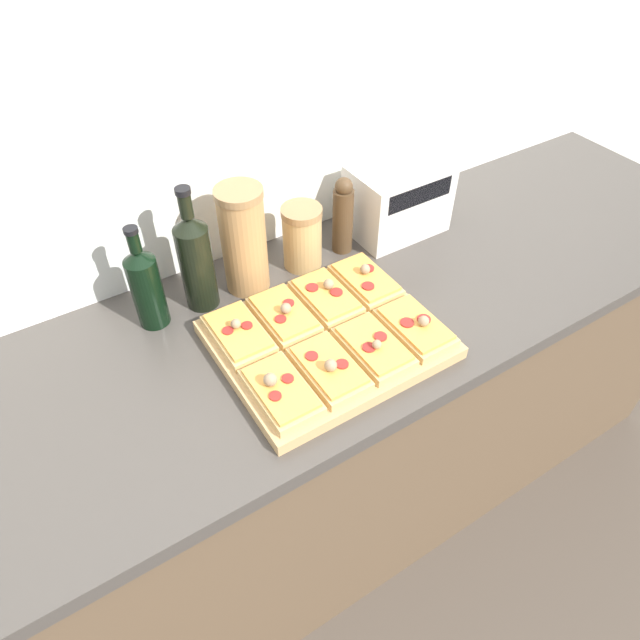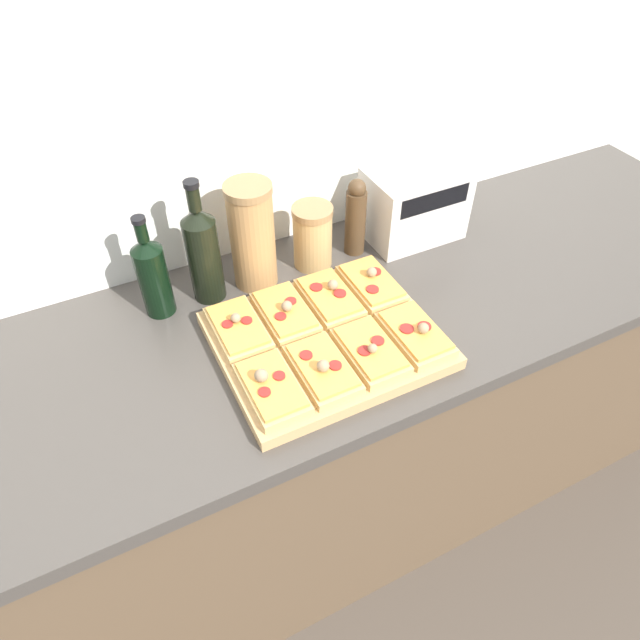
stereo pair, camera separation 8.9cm
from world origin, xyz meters
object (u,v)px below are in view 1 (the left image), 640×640
wine_bottle (196,260)px  pepper_mill (343,216)px  grain_jar_short (302,237)px  toaster_oven (398,199)px  olive_oil_bottle (146,286)px  cutting_board (327,339)px  grain_jar_tall (244,240)px

wine_bottle → pepper_mill: (0.40, 0.00, -0.02)m
wine_bottle → grain_jar_short: bearing=0.0°
wine_bottle → toaster_oven: wine_bottle is taller
toaster_oven → grain_jar_short: bearing=179.8°
grain_jar_short → pepper_mill: size_ratio=0.79×
olive_oil_bottle → pepper_mill: 0.52m
cutting_board → olive_oil_bottle: bearing=137.1°
pepper_mill → toaster_oven: pepper_mill is taller
wine_bottle → pepper_mill: wine_bottle is taller
olive_oil_bottle → toaster_oven: 0.70m
olive_oil_bottle → grain_jar_tall: (0.24, 0.00, 0.03)m
olive_oil_bottle → pepper_mill: size_ratio=1.22×
cutting_board → grain_jar_short: grain_jar_short is taller
cutting_board → toaster_oven: toaster_oven is taller
wine_bottle → toaster_oven: 0.58m
grain_jar_short → toaster_oven: (0.30, -0.00, 0.01)m
cutting_board → wine_bottle: wine_bottle is taller
grain_jar_tall → toaster_oven: (0.45, -0.00, -0.04)m
pepper_mill → grain_jar_short: bearing=180.0°
olive_oil_bottle → grain_jar_short: 0.40m
olive_oil_bottle → grain_jar_tall: bearing=0.0°
toaster_oven → cutting_board: bearing=-145.5°
grain_jar_short → toaster_oven: 0.30m
wine_bottle → toaster_oven: (0.57, -0.00, -0.03)m
cutting_board → grain_jar_tall: bearing=101.2°
olive_oil_bottle → toaster_oven: bearing=-0.1°
olive_oil_bottle → wine_bottle: size_ratio=0.83×
wine_bottle → grain_jar_short: 0.28m
olive_oil_bottle → cutting_board: bearing=-42.9°
grain_jar_tall → wine_bottle: bearing=180.0°
grain_jar_short → pepper_mill: bearing=0.0°
cutting_board → pepper_mill: 0.37m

